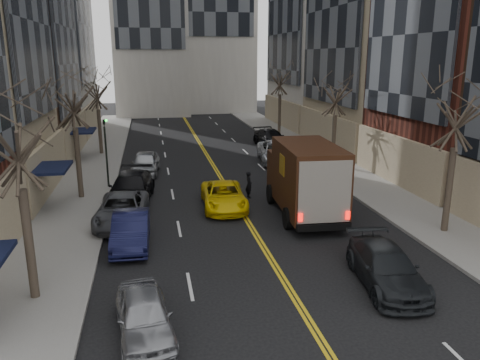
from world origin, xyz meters
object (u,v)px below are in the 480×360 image
at_px(pedestrian, 249,185).
at_px(observer_sedan, 386,267).
at_px(taxi, 224,196).
at_px(ups_truck, 305,179).

bearing_deg(pedestrian, observer_sedan, -173.99).
relative_size(observer_sedan, pedestrian, 3.23).
xyz_separation_m(observer_sedan, taxi, (-4.38, 10.06, -0.02)).
height_order(ups_truck, pedestrian, ups_truck).
relative_size(ups_truck, pedestrian, 4.61).
distance_m(ups_truck, observer_sedan, 8.18).
relative_size(observer_sedan, taxi, 1.03).
bearing_deg(pedestrian, taxi, 126.70).
height_order(ups_truck, observer_sedan, ups_truck).
bearing_deg(observer_sedan, taxi, 121.07).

